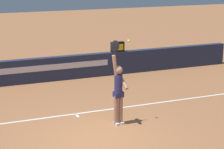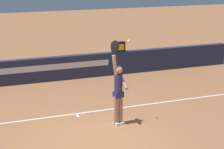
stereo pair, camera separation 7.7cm
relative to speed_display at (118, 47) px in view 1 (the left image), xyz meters
name	(u,v)px [view 1 (the left image)]	position (x,y,z in m)	size (l,w,h in m)	color
ground_plane	(97,139)	(-2.98, -5.93, -1.17)	(60.00, 60.00, 0.00)	#A0643D
back_wall	(48,69)	(-2.98, 0.00, -0.69)	(16.44, 0.29, 0.96)	#232A45
speed_display	(118,47)	(0.00, 0.00, 0.00)	(0.56, 0.19, 0.42)	black
tennis_player	(118,90)	(-2.05, -5.16, -0.13)	(0.47, 0.50, 2.50)	#A9735B
tennis_ball	(129,41)	(-1.73, -5.12, 1.27)	(0.07, 0.07, 0.07)	#CEDF33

